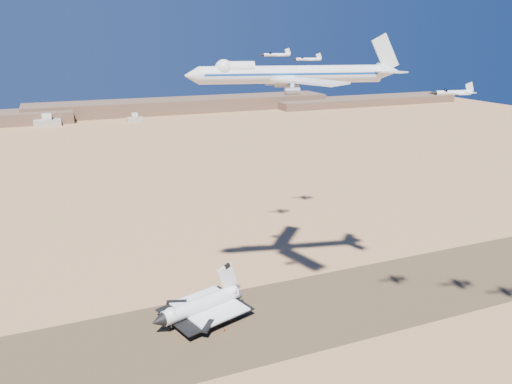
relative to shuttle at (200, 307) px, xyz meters
name	(u,v)px	position (x,y,z in m)	size (l,w,h in m)	color
ground	(238,326)	(11.17, -9.91, -5.10)	(1200.00, 1200.00, 0.00)	#A97C4B
runway	(238,326)	(11.17, -9.91, -5.07)	(600.00, 50.00, 0.06)	brown
ridgeline	(147,109)	(76.49, 517.39, 2.53)	(960.00, 90.00, 18.00)	brown
hangars	(44,123)	(-52.83, 468.52, -0.27)	(200.50, 29.50, 30.00)	#BCB9A7
shuttle	(200,307)	(0.00, 0.00, 0.00)	(38.90, 30.88, 18.97)	white
carrier_747	(285,74)	(32.04, -2.66, 83.58)	(74.95, 56.58, 18.63)	white
crew_a	(231,320)	(9.66, -6.45, -4.11)	(0.68, 0.44, 1.86)	#F1520E
crew_b	(224,329)	(5.46, -11.51, -4.25)	(0.76, 0.44, 1.57)	#F1520E
crew_c	(221,324)	(5.52, -7.54, -4.17)	(1.01, 0.52, 1.73)	#F1520E
chase_jet_a	(453,92)	(60.39, -51.04, 81.12)	(13.77, 7.70, 3.45)	white
chase_jet_d	(276,55)	(49.88, 44.20, 88.35)	(14.22, 8.07, 3.58)	white
chase_jet_e	(308,59)	(76.26, 64.58, 85.29)	(14.79, 8.70, 3.79)	white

